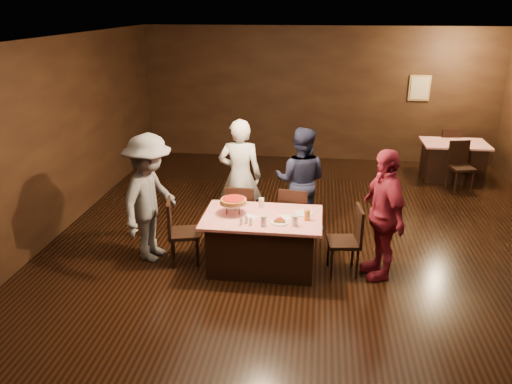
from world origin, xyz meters
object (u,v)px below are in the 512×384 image
chair_back_near (462,167)px  glass_back (261,203)px  chair_far_right (295,216)px  diner_white_jacket (240,177)px  chair_end_left (184,232)px  glass_amber (307,215)px  diner_grey_knit (150,198)px  glass_front_right (295,221)px  pizza_stand (234,201)px  back_table (452,160)px  plate_empty (304,213)px  chair_far_left (242,213)px  glass_front_left (264,221)px  chair_back_far (447,148)px  diner_navy_hoodie (301,181)px  diner_red_shirt (383,214)px  main_table (262,242)px  chair_end_right (344,241)px

chair_back_near → glass_back: chair_back_near is taller
chair_far_right → diner_white_jacket: bearing=-17.3°
chair_end_left → glass_amber: (1.70, -0.05, 0.37)m
diner_grey_knit → glass_front_right: bearing=-87.3°
diner_grey_knit → pizza_stand: bearing=-79.6°
back_table → plate_empty: size_ratio=5.20×
back_table → chair_far_left: (-3.90, -3.50, 0.09)m
back_table → glass_front_left: bearing=-127.2°
glass_front_left → chair_back_near: bearing=48.2°
chair_back_far → glass_back: size_ratio=6.79×
chair_back_far → diner_navy_hoodie: diner_navy_hoodie is taller
back_table → glass_front_right: (-3.05, -4.50, 0.46)m
chair_back_near → plate_empty: bearing=-145.2°
back_table → diner_red_shirt: 4.69m
chair_far_left → chair_far_right: 0.80m
glass_amber → glass_back: size_ratio=1.00×
chair_back_far → glass_amber: (-2.90, -4.90, 0.37)m
diner_white_jacket → glass_front_left: (0.54, -1.46, -0.08)m
main_table → glass_front_left: 0.55m
main_table → chair_back_far: (3.50, 4.85, 0.09)m
diner_grey_knit → diner_white_jacket: bearing=-33.6°
chair_far_left → glass_amber: 1.33m
chair_end_right → pizza_stand: bearing=-99.0°
chair_back_far → pizza_stand: size_ratio=2.50×
chair_far_left → diner_white_jacket: diner_white_jacket is taller
glass_front_left → chair_far_right: bearing=71.6°
chair_far_left → glass_front_left: (0.45, -1.05, 0.37)m
chair_back_far → diner_white_jacket: 5.45m
diner_navy_hoodie → glass_front_right: bearing=99.0°
chair_end_right → glass_back: chair_end_right is taller
main_table → chair_end_right: 1.10m
diner_navy_hoodie → plate_empty: diner_navy_hoodie is taller
back_table → chair_far_left: size_ratio=1.37×
chair_far_left → diner_white_jacket: bearing=-78.2°
chair_end_right → plate_empty: size_ratio=3.80×
chair_end_left → chair_back_far: (4.60, 4.85, 0.00)m
chair_back_near → glass_amber: chair_back_near is taller
chair_end_right → glass_front_right: (-0.65, -0.25, 0.37)m
chair_end_right → diner_red_shirt: diner_red_shirt is taller
diner_grey_knit → plate_empty: bearing=-76.2°
back_table → diner_white_jacket: diner_white_jacket is taller
pizza_stand → plate_empty: size_ratio=1.52×
chair_back_far → diner_red_shirt: 5.23m
diner_navy_hoodie → chair_far_left: bearing=40.2°
diner_red_shirt → pizza_stand: 1.98m
chair_far_right → glass_front_right: 1.07m
chair_far_left → diner_red_shirt: 2.16m
chair_end_left → diner_navy_hoodie: diner_navy_hoodie is taller
back_table → chair_end_right: 4.88m
chair_far_right → glass_front_right: size_ratio=6.79×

